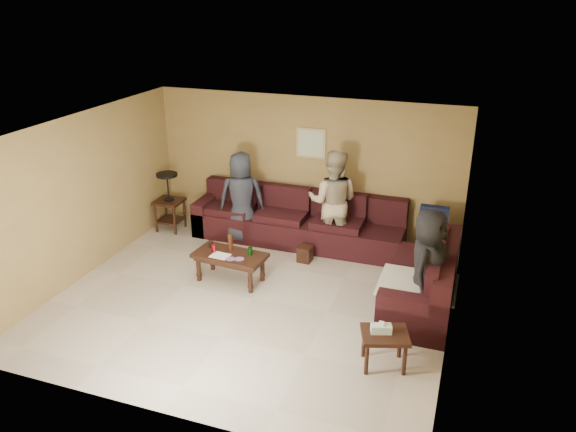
# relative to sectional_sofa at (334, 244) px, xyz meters

# --- Properties ---
(room) EXTENTS (5.60, 5.50, 2.50)m
(room) POSITION_rel_sectional_sofa_xyz_m (-0.81, -1.52, 1.34)
(room) COLOR #B6AB9A
(room) RESTS_ON ground
(sectional_sofa) EXTENTS (4.65, 2.90, 0.97)m
(sectional_sofa) POSITION_rel_sectional_sofa_xyz_m (0.00, 0.00, 0.00)
(sectional_sofa) COLOR black
(sectional_sofa) RESTS_ON ground
(coffee_table) EXTENTS (1.14, 0.64, 0.74)m
(coffee_table) POSITION_rel_sectional_sofa_xyz_m (-1.34, -1.13, 0.06)
(coffee_table) COLOR black
(coffee_table) RESTS_ON ground
(end_table_left) EXTENTS (0.49, 0.49, 1.09)m
(end_table_left) POSITION_rel_sectional_sofa_xyz_m (-3.20, 0.29, 0.25)
(end_table_left) COLOR black
(end_table_left) RESTS_ON ground
(side_table_right) EXTENTS (0.66, 0.59, 0.60)m
(side_table_right) POSITION_rel_sectional_sofa_xyz_m (1.25, -2.43, 0.07)
(side_table_right) COLOR black
(side_table_right) RESTS_ON ground
(waste_bin) EXTENTS (0.23, 0.23, 0.26)m
(waste_bin) POSITION_rel_sectional_sofa_xyz_m (-0.46, -0.13, -0.20)
(waste_bin) COLOR black
(waste_bin) RESTS_ON ground
(wall_art) EXTENTS (0.52, 0.04, 0.52)m
(wall_art) POSITION_rel_sectional_sofa_xyz_m (-0.71, 0.96, 1.37)
(wall_art) COLOR tan
(wall_art) RESTS_ON ground
(person_left) EXTENTS (0.92, 0.75, 1.61)m
(person_left) POSITION_rel_sectional_sofa_xyz_m (-1.76, 0.31, 0.48)
(person_left) COLOR #272A36
(person_left) RESTS_ON ground
(person_middle) EXTENTS (0.92, 0.75, 1.77)m
(person_middle) POSITION_rel_sectional_sofa_xyz_m (-0.16, 0.43, 0.56)
(person_middle) COLOR tan
(person_middle) RESTS_ON ground
(person_right) EXTENTS (0.66, 0.87, 1.61)m
(person_right) POSITION_rel_sectional_sofa_xyz_m (1.58, -1.27, 0.48)
(person_right) COLOR black
(person_right) RESTS_ON ground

